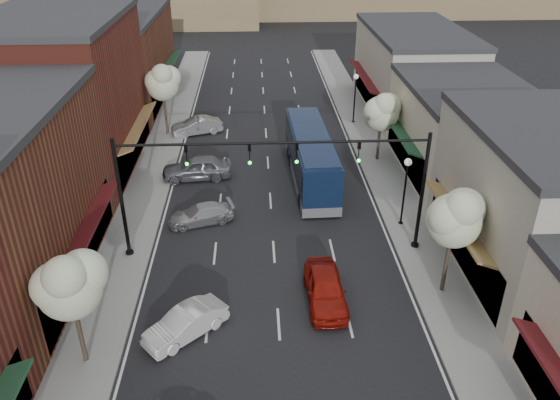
{
  "coord_description": "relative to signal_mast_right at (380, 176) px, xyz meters",
  "views": [
    {
      "loc": [
        -0.86,
        -17.5,
        17.23
      ],
      "look_at": [
        0.44,
        10.02,
        2.2
      ],
      "focal_mm": 35.0,
      "sensor_mm": 36.0,
      "label": 1
    }
  ],
  "objects": [
    {
      "name": "ground",
      "position": [
        -5.62,
        -8.0,
        -4.62
      ],
      "size": [
        160.0,
        160.0,
        0.0
      ],
      "primitive_type": "plane",
      "color": "black",
      "rests_on": "ground"
    },
    {
      "name": "sidewalk_left",
      "position": [
        -14.02,
        10.5,
        -4.55
      ],
      "size": [
        2.8,
        73.0,
        0.15
      ],
      "primitive_type": "cube",
      "color": "gray",
      "rests_on": "ground"
    },
    {
      "name": "sidewalk_right",
      "position": [
        2.78,
        10.5,
        -4.55
      ],
      "size": [
        2.8,
        73.0,
        0.15
      ],
      "primitive_type": "cube",
      "color": "gray",
      "rests_on": "ground"
    },
    {
      "name": "curb_left",
      "position": [
        -12.62,
        10.5,
        -4.55
      ],
      "size": [
        0.25,
        73.0,
        0.17
      ],
      "primitive_type": "cube",
      "color": "gray",
      "rests_on": "ground"
    },
    {
      "name": "curb_right",
      "position": [
        1.38,
        10.5,
        -4.55
      ],
      "size": [
        0.25,
        73.0,
        0.17
      ],
      "primitive_type": "cube",
      "color": "gray",
      "rests_on": "ground"
    },
    {
      "name": "bldg_left_midfar",
      "position": [
        -19.86,
        12.0,
        0.78
      ],
      "size": [
        10.14,
        14.1,
        10.9
      ],
      "color": "maroon",
      "rests_on": "ground"
    },
    {
      "name": "bldg_left_far",
      "position": [
        -19.84,
        28.0,
        -0.46
      ],
      "size": [
        10.14,
        18.1,
        8.4
      ],
      "color": "brown",
      "rests_on": "ground"
    },
    {
      "name": "bldg_right_midnear",
      "position": [
        8.1,
        -2.0,
        -0.72
      ],
      "size": [
        9.14,
        12.1,
        7.9
      ],
      "color": "#A8A190",
      "rests_on": "ground"
    },
    {
      "name": "bldg_right_midfar",
      "position": [
        8.08,
        10.0,
        -1.46
      ],
      "size": [
        9.14,
        12.1,
        6.4
      ],
      "color": "beige",
      "rests_on": "ground"
    },
    {
      "name": "bldg_right_far",
      "position": [
        8.09,
        24.0,
        -0.96
      ],
      "size": [
        9.14,
        16.1,
        7.4
      ],
      "color": "#A8A190",
      "rests_on": "ground"
    },
    {
      "name": "signal_mast_right",
      "position": [
        0.0,
        0.0,
        0.0
      ],
      "size": [
        8.22,
        0.46,
        7.0
      ],
      "color": "black",
      "rests_on": "ground"
    },
    {
      "name": "signal_mast_left",
      "position": [
        -11.24,
        0.0,
        0.0
      ],
      "size": [
        8.22,
        0.46,
        7.0
      ],
      "color": "black",
      "rests_on": "ground"
    },
    {
      "name": "tree_right_near",
      "position": [
        2.73,
        -4.05,
        -0.17
      ],
      "size": [
        2.85,
        2.65,
        5.95
      ],
      "color": "#47382B",
      "rests_on": "ground"
    },
    {
      "name": "tree_right_far",
      "position": [
        2.73,
        11.95,
        -0.63
      ],
      "size": [
        2.85,
        2.65,
        5.43
      ],
      "color": "#47382B",
      "rests_on": "ground"
    },
    {
      "name": "tree_left_near",
      "position": [
        -13.87,
        -8.05,
        -0.4
      ],
      "size": [
        2.85,
        2.65,
        5.69
      ],
      "color": "#47382B",
      "rests_on": "ground"
    },
    {
      "name": "tree_left_far",
      "position": [
        -13.87,
        17.95,
        -0.02
      ],
      "size": [
        2.85,
        2.65,
        6.13
      ],
      "color": "#47382B",
      "rests_on": "ground"
    },
    {
      "name": "lamp_post_near",
      "position": [
        2.18,
        2.5,
        -1.62
      ],
      "size": [
        0.44,
        0.44,
        4.44
      ],
      "color": "black",
      "rests_on": "ground"
    },
    {
      "name": "lamp_post_far",
      "position": [
        2.18,
        20.0,
        -1.62
      ],
      "size": [
        0.44,
        0.44,
        4.44
      ],
      "color": "black",
      "rests_on": "ground"
    },
    {
      "name": "coach_bus",
      "position": [
        -2.71,
        8.99,
        -2.81
      ],
      "size": [
        2.88,
        11.43,
        3.47
      ],
      "rotation": [
        0.0,
        0.0,
        0.03
      ],
      "color": "#0E1B38",
      "rests_on": "ground"
    },
    {
      "name": "red_hatchback",
      "position": [
        -3.28,
        -4.45,
        -3.84
      ],
      "size": [
        1.94,
        4.62,
        1.56
      ],
      "primitive_type": "imported",
      "rotation": [
        0.0,
        0.0,
        0.02
      ],
      "color": "#97140B",
      "rests_on": "ground"
    },
    {
      "name": "parked_car_b",
      "position": [
        -9.82,
        -6.51,
        -3.96
      ],
      "size": [
        3.91,
        3.7,
        1.32
      ],
      "primitive_type": "imported",
      "rotation": [
        0.0,
        0.0,
        -0.84
      ],
      "color": "silver",
      "rests_on": "ground"
    },
    {
      "name": "parked_car_c",
      "position": [
        -9.93,
        3.41,
        -4.04
      ],
      "size": [
        4.3,
        2.69,
        1.16
      ],
      "primitive_type": "imported",
      "rotation": [
        0.0,
        0.0,
        -1.29
      ],
      "color": "#A1A1A6",
      "rests_on": "ground"
    },
    {
      "name": "parked_car_d",
      "position": [
        -10.7,
        9.57,
        -3.8
      ],
      "size": [
        5.02,
        2.41,
        1.65
      ],
      "primitive_type": "imported",
      "rotation": [
        0.0,
        0.0,
        -1.47
      ],
      "color": "slate",
      "rests_on": "ground"
    },
    {
      "name": "parked_car_e",
      "position": [
        -11.45,
        18.14,
        -3.93
      ],
      "size": [
        4.46,
        2.75,
        1.39
      ],
      "primitive_type": "imported",
      "rotation": [
        0.0,
        0.0,
        -1.24
      ],
      "color": "#A1A2A7",
      "rests_on": "ground"
    }
  ]
}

